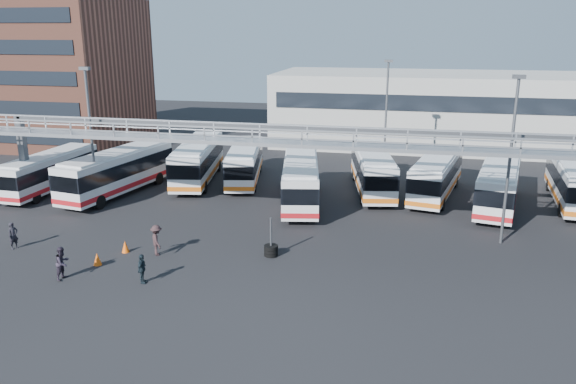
% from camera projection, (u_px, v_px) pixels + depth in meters
% --- Properties ---
extents(ground, '(140.00, 140.00, 0.00)m').
position_uv_depth(ground, '(286.00, 272.00, 30.55)').
color(ground, black).
rests_on(ground, ground).
extents(gantry, '(51.40, 5.15, 7.10)m').
position_uv_depth(gantry, '(307.00, 151.00, 34.52)').
color(gantry, '#999CA2').
rests_on(gantry, ground).
extents(apartment_building, '(18.00, 15.00, 16.00)m').
position_uv_depth(apartment_building, '(51.00, 72.00, 63.45)').
color(apartment_building, brown).
rests_on(apartment_building, ground).
extents(warehouse, '(42.00, 14.00, 8.00)m').
position_uv_depth(warehouse, '(465.00, 110.00, 62.60)').
color(warehouse, '#9E9E99').
rests_on(warehouse, ground).
extents(light_pole_left, '(0.70, 0.35, 10.21)m').
position_uv_depth(light_pole_left, '(91.00, 131.00, 39.75)').
color(light_pole_left, '#4C4F54').
rests_on(light_pole_left, ground).
extents(light_pole_mid, '(0.70, 0.35, 10.21)m').
position_uv_depth(light_pole_mid, '(511.00, 152.00, 33.04)').
color(light_pole_mid, '#4C4F54').
rests_on(light_pole_mid, ground).
extents(light_pole_back, '(0.70, 0.35, 10.21)m').
position_uv_depth(light_pole_back, '(386.00, 112.00, 48.76)').
color(light_pole_back, '#4C4F54').
rests_on(light_pole_back, ground).
extents(bus_0, '(2.71, 10.30, 3.11)m').
position_uv_depth(bus_0, '(49.00, 171.00, 45.22)').
color(bus_0, silver).
rests_on(bus_0, ground).
extents(bus_1, '(4.62, 11.76, 3.49)m').
position_uv_depth(bus_1, '(117.00, 171.00, 44.35)').
color(bus_1, silver).
rests_on(bus_1, ground).
extents(bus_2, '(4.60, 11.66, 3.46)m').
position_uv_depth(bus_2, '(198.00, 160.00, 48.18)').
color(bus_2, silver).
rests_on(bus_2, ground).
extents(bus_3, '(4.41, 10.66, 3.15)m').
position_uv_depth(bus_3, '(245.00, 162.00, 48.12)').
color(bus_3, silver).
rests_on(bus_3, ground).
extents(bus_4, '(4.55, 11.29, 3.34)m').
position_uv_depth(bus_4, '(301.00, 180.00, 41.97)').
color(bus_4, silver).
rests_on(bus_4, ground).
extents(bus_5, '(4.54, 11.33, 3.36)m').
position_uv_depth(bus_5, '(373.00, 169.00, 45.16)').
color(bus_5, silver).
rests_on(bus_5, ground).
extents(bus_6, '(4.59, 10.98, 3.25)m').
position_uv_depth(bus_6, '(436.00, 174.00, 43.80)').
color(bus_6, silver).
rests_on(bus_6, ground).
extents(bus_7, '(4.58, 11.27, 3.34)m').
position_uv_depth(bus_7, '(499.00, 183.00, 41.03)').
color(bus_7, silver).
rests_on(bus_7, ground).
extents(bus_8, '(3.48, 11.08, 3.31)m').
position_uv_depth(bus_8, '(573.00, 181.00, 41.81)').
color(bus_8, silver).
rests_on(bus_8, ground).
extents(pedestrian_a, '(0.59, 0.70, 1.65)m').
position_uv_depth(pedestrian_a, '(13.00, 236.00, 33.54)').
color(pedestrian_a, black).
rests_on(pedestrian_a, ground).
extents(pedestrian_b, '(0.76, 0.93, 1.79)m').
position_uv_depth(pedestrian_b, '(63.00, 263.00, 29.44)').
color(pedestrian_b, '#2B2331').
rests_on(pedestrian_b, ground).
extents(pedestrian_c, '(1.25, 1.35, 1.82)m').
position_uv_depth(pedestrian_c, '(157.00, 240.00, 32.57)').
color(pedestrian_c, '#322123').
rests_on(pedestrian_c, ground).
extents(pedestrian_d, '(0.48, 0.96, 1.59)m').
position_uv_depth(pedestrian_d, '(142.00, 269.00, 28.97)').
color(pedestrian_d, black).
rests_on(pedestrian_d, ground).
extents(cone_left, '(0.53, 0.53, 0.72)m').
position_uv_depth(cone_left, '(97.00, 259.00, 31.32)').
color(cone_left, '#F2590D').
rests_on(cone_left, ground).
extents(cone_right, '(0.45, 0.45, 0.71)m').
position_uv_depth(cone_right, '(125.00, 246.00, 33.11)').
color(cone_right, '#F2590D').
rests_on(cone_right, ground).
extents(tire_stack, '(0.82, 0.82, 2.34)m').
position_uv_depth(tire_stack, '(271.00, 249.00, 32.56)').
color(tire_stack, black).
rests_on(tire_stack, ground).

